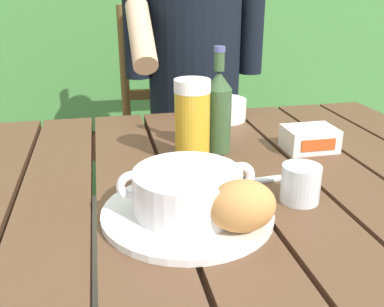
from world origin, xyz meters
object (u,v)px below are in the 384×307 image
table_knife (249,182)px  diner_bowl (222,109)px  beer_bottle (218,110)px  beer_glass (193,121)px  water_glass_small (301,183)px  soup_bowl (187,190)px  chair_near_diner (186,137)px  butter_tub (310,139)px  serving_plate (188,213)px  person_eating (196,90)px  bread_roll (242,206)px

table_knife → diner_bowl: bearing=81.3°
beer_bottle → beer_glass: bearing=-145.2°
beer_glass → water_glass_small: (0.14, -0.22, -0.06)m
beer_bottle → diner_bowl: size_ratio=1.79×
soup_bowl → diner_bowl: soup_bowl is taller
chair_near_diner → diner_bowl: (0.00, -0.53, 0.26)m
beer_glass → butter_tub: (0.27, 0.01, -0.06)m
diner_bowl → water_glass_small: bearing=-89.9°
serving_plate → beer_bottle: 0.32m
soup_bowl → beer_bottle: size_ratio=0.96×
serving_plate → table_knife: (0.14, 0.10, -0.00)m
chair_near_diner → person_eating: (-0.00, -0.20, 0.24)m
diner_bowl → bread_roll: bearing=-103.0°
beer_glass → butter_tub: bearing=2.3°
butter_tub → serving_plate: bearing=-143.9°
chair_near_diner → table_knife: chair_near_diner is taller
bread_roll → water_glass_small: size_ratio=1.57×
serving_plate → butter_tub: bearing=36.1°
serving_plate → table_knife: size_ratio=1.94×
chair_near_diner → diner_bowl: 0.59m
diner_bowl → serving_plate: bearing=-111.6°
beer_glass → diner_bowl: (0.14, 0.28, -0.06)m
bread_roll → table_knife: bread_roll is taller
bread_roll → diner_bowl: size_ratio=0.82×
person_eating → beer_glass: size_ratio=7.03×
chair_near_diner → butter_tub: (0.13, -0.80, 0.26)m
beer_glass → butter_tub: 0.28m
beer_bottle → diner_bowl: bearing=71.8°
person_eating → diner_bowl: (0.00, -0.34, 0.02)m
bread_roll → beer_glass: beer_glass is taller
beer_bottle → butter_tub: 0.22m
beer_bottle → bread_roll: bearing=-99.5°
beer_glass → soup_bowl: bearing=-104.4°
soup_bowl → table_knife: soup_bowl is taller
soup_bowl → beer_glass: (0.06, 0.23, 0.04)m
beer_glass → butter_tub: beer_glass is taller
chair_near_diner → butter_tub: chair_near_diner is taller
serving_plate → water_glass_small: bearing=3.4°
chair_near_diner → table_knife: (-0.06, -0.95, 0.24)m
beer_glass → beer_bottle: 0.08m
bread_roll → beer_bottle: bearing=80.5°
serving_plate → beer_bottle: (0.13, 0.28, 0.09)m
chair_near_diner → butter_tub: 0.85m
chair_near_diner → soup_bowl: size_ratio=4.42×
person_eating → serving_plate: 0.87m
serving_plate → butter_tub: size_ratio=2.46×
serving_plate → table_knife: 0.17m
diner_bowl → soup_bowl: bearing=-111.6°
water_glass_small → table_knife: size_ratio=0.47×
soup_bowl → bread_roll: (0.07, -0.08, 0.00)m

